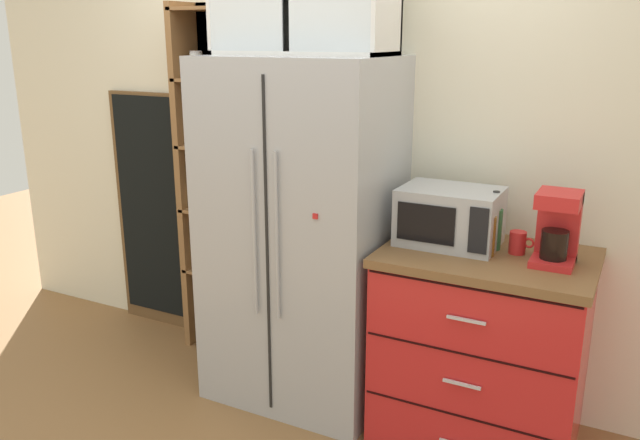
% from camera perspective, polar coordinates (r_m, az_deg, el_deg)
% --- Properties ---
extents(ground_plane, '(10.55, 10.55, 0.00)m').
position_cam_1_polar(ground_plane, '(3.56, -1.64, -14.88)').
color(ground_plane, olive).
extents(wall_back_cream, '(4.87, 0.10, 2.55)m').
position_cam_1_polar(wall_back_cream, '(3.45, 1.44, 6.82)').
color(wall_back_cream, silver).
rests_on(wall_back_cream, ground).
extents(refrigerator, '(0.89, 0.68, 1.74)m').
position_cam_1_polar(refrigerator, '(3.21, -1.58, -1.27)').
color(refrigerator, '#ADAFB5').
rests_on(refrigerator, ground).
extents(pantry_shelf_column, '(0.45, 0.26, 2.01)m').
position_cam_1_polar(pantry_shelf_column, '(3.76, -8.84, 3.57)').
color(pantry_shelf_column, brown).
rests_on(pantry_shelf_column, ground).
extents(counter_cabinet, '(0.91, 0.66, 0.91)m').
position_cam_1_polar(counter_cabinet, '(3.08, 14.18, -10.92)').
color(counter_cabinet, red).
rests_on(counter_cabinet, ground).
extents(microwave, '(0.44, 0.33, 0.26)m').
position_cam_1_polar(microwave, '(2.95, 11.49, 0.32)').
color(microwave, '#ADAFB5').
rests_on(microwave, counter_cabinet).
extents(coffee_maker, '(0.17, 0.20, 0.31)m').
position_cam_1_polar(coffee_maker, '(2.82, 20.38, -0.59)').
color(coffee_maker, red).
rests_on(coffee_maker, counter_cabinet).
extents(mug_red, '(0.11, 0.07, 0.10)m').
position_cam_1_polar(mug_red, '(2.92, 17.23, -1.93)').
color(mug_red, red).
rests_on(mug_red, counter_cabinet).
extents(bottle_green, '(0.07, 0.07, 0.27)m').
position_cam_1_polar(bottle_green, '(2.93, 15.25, -0.34)').
color(bottle_green, '#285B33').
rests_on(bottle_green, counter_cabinet).
extents(bottle_amber, '(0.06, 0.06, 0.26)m').
position_cam_1_polar(bottle_amber, '(2.83, 14.77, -0.95)').
color(bottle_amber, brown).
rests_on(bottle_amber, counter_cabinet).
extents(chalkboard_menu, '(0.60, 0.04, 1.50)m').
position_cam_1_polar(chalkboard_menu, '(4.18, -14.43, 0.70)').
color(chalkboard_menu, brown).
rests_on(chalkboard_menu, ground).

